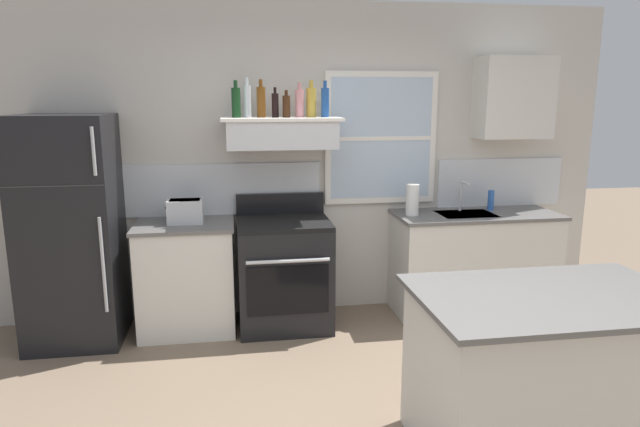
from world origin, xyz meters
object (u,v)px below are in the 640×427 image
(stove_range, at_px, (284,272))
(bottle_blue_liqueur, at_px, (325,102))
(refrigerator, at_px, (71,231))
(toaster, at_px, (185,211))
(paper_towel_roll, at_px, (412,200))
(kitchen_island, at_px, (545,375))
(bottle_champagne_gold_foil, at_px, (311,102))
(bottle_rose_pink, at_px, (300,103))
(bottle_amber_wine, at_px, (261,101))
(bottle_clear_tall, at_px, (247,101))
(bottle_balsamic_dark, at_px, (275,105))
(dish_soap_bottle, at_px, (491,200))
(bottle_dark_green_wine, at_px, (236,102))
(bottle_brown_stout, at_px, (286,106))

(stove_range, distance_m, bottle_blue_liqueur, 1.45)
(refrigerator, relative_size, toaster, 5.99)
(paper_towel_roll, bearing_deg, bottle_blue_liqueur, 176.94)
(paper_towel_roll, bearing_deg, toaster, 179.85)
(bottle_blue_liqueur, height_order, kitchen_island, bottle_blue_liqueur)
(refrigerator, bearing_deg, bottle_champagne_gold_foil, 3.73)
(stove_range, distance_m, bottle_rose_pink, 1.41)
(stove_range, bearing_deg, bottle_amber_wine, 147.13)
(toaster, height_order, bottle_blue_liqueur, bottle_blue_liqueur)
(bottle_clear_tall, bearing_deg, bottle_balsamic_dark, -19.50)
(bottle_balsamic_dark, height_order, dish_soap_bottle, bottle_balsamic_dark)
(bottle_dark_green_wine, bearing_deg, bottle_clear_tall, 36.70)
(dish_soap_bottle, bearing_deg, bottle_amber_wine, -178.98)
(toaster, xyz_separation_m, bottle_clear_tall, (0.52, 0.11, 0.87))
(toaster, xyz_separation_m, bottle_amber_wine, (0.63, 0.06, 0.86))
(bottle_clear_tall, distance_m, bottle_rose_pink, 0.42)
(bottle_balsamic_dark, bearing_deg, dish_soap_bottle, 1.97)
(refrigerator, xyz_separation_m, bottle_dark_green_wine, (1.29, 0.11, 0.98))
(bottle_clear_tall, bearing_deg, bottle_brown_stout, -17.09)
(bottle_amber_wine, relative_size, paper_towel_roll, 1.11)
(bottle_dark_green_wine, xyz_separation_m, bottle_brown_stout, (0.40, -0.03, -0.03))
(bottle_rose_pink, bearing_deg, stove_range, -154.08)
(bottle_dark_green_wine, bearing_deg, bottle_amber_wine, 5.40)
(kitchen_island, bearing_deg, toaster, 134.91)
(bottle_balsamic_dark, bearing_deg, bottle_blue_liqueur, 0.93)
(paper_towel_roll, relative_size, dish_soap_bottle, 1.50)
(toaster, xyz_separation_m, dish_soap_bottle, (2.67, 0.10, -0.01))
(kitchen_island, bearing_deg, stove_range, 121.67)
(bottle_dark_green_wine, distance_m, kitchen_island, 2.93)
(bottle_balsamic_dark, height_order, kitchen_island, bottle_balsamic_dark)
(bottle_balsamic_dark, xyz_separation_m, dish_soap_bottle, (1.93, 0.07, -0.84))
(bottle_dark_green_wine, relative_size, bottle_balsamic_dark, 1.22)
(bottle_clear_tall, distance_m, bottle_brown_stout, 0.32)
(bottle_rose_pink, height_order, bottle_blue_liqueur, bottle_blue_liqueur)
(kitchen_island, bearing_deg, paper_towel_roll, 92.70)
(bottle_balsamic_dark, distance_m, bottle_brown_stout, 0.09)
(bottle_blue_liqueur, bearing_deg, dish_soap_bottle, 2.25)
(kitchen_island, bearing_deg, dish_soap_bottle, 72.21)
(bottle_dark_green_wine, bearing_deg, bottle_rose_pink, -1.02)
(stove_range, xyz_separation_m, kitchen_island, (1.21, -1.96, -0.01))
(stove_range, relative_size, paper_towel_roll, 4.04)
(bottle_champagne_gold_foil, relative_size, bottle_blue_liqueur, 1.01)
(bottle_dark_green_wine, distance_m, bottle_clear_tall, 0.11)
(bottle_amber_wine, distance_m, kitchen_island, 2.85)
(bottle_blue_liqueur, xyz_separation_m, kitchen_island, (0.85, -2.04, -1.41))
(stove_range, relative_size, bottle_balsamic_dark, 4.60)
(refrigerator, xyz_separation_m, paper_towel_roll, (2.76, 0.06, 0.16))
(bottle_dark_green_wine, height_order, bottle_clear_tall, bottle_clear_tall)
(bottle_blue_liqueur, bearing_deg, bottle_clear_tall, 173.50)
(bottle_dark_green_wine, bearing_deg, bottle_blue_liqueur, -0.37)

